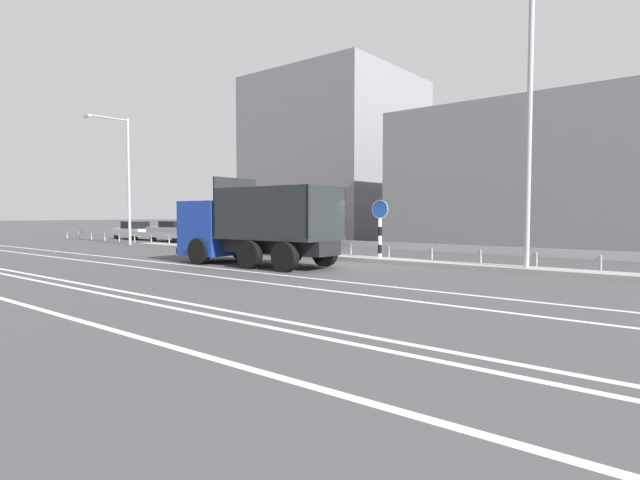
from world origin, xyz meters
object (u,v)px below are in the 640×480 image
object	(u,v)px
parked_car_1	(175,231)
parked_car_0	(135,230)
dump_truck	(241,232)
median_road_sign	(380,229)
parked_car_2	(238,233)
street_lamp_0	(125,173)
street_lamp_1	(528,118)
parked_car_3	(306,237)

from	to	relation	value
parked_car_1	parked_car_0	bearing A→B (deg)	92.33
dump_truck	median_road_sign	bearing A→B (deg)	-47.50
parked_car_1	parked_car_2	world-z (taller)	parked_car_2
median_road_sign	parked_car_2	world-z (taller)	median_road_sign
street_lamp_0	street_lamp_1	size ratio (longest dim) A/B	0.87
street_lamp_0	parked_car_3	size ratio (longest dim) A/B	2.00
parked_car_0	parked_car_2	distance (m)	11.99
median_road_sign	parked_car_2	bearing A→B (deg)	163.18
street_lamp_1	parked_car_3	distance (m)	14.60
parked_car_0	parked_car_1	xyz separation A→B (m)	(5.38, 0.05, 0.06)
street_lamp_1	parked_car_0	xyz separation A→B (m)	(-31.14, 4.03, -4.51)
parked_car_0	parked_car_1	distance (m)	5.38
median_road_sign	parked_car_0	xyz separation A→B (m)	(-25.24, 3.80, -0.67)
dump_truck	parked_car_1	xyz separation A→B (m)	(-15.84, 7.89, -0.53)
dump_truck	parked_car_3	size ratio (longest dim) A/B	1.73
parked_car_0	parked_car_1	bearing A→B (deg)	-85.19
street_lamp_0	parked_car_2	bearing A→B (deg)	36.97
parked_car_1	parked_car_2	distance (m)	6.61
dump_truck	parked_car_2	size ratio (longest dim) A/B	1.72
street_lamp_1	parked_car_3	size ratio (longest dim) A/B	2.31
parked_car_0	street_lamp_0	bearing A→B (deg)	-120.21
street_lamp_0	parked_car_0	size ratio (longest dim) A/B	1.77
street_lamp_0	median_road_sign	bearing A→B (deg)	1.23
street_lamp_1	parked_car_1	world-z (taller)	street_lamp_1
median_road_sign	street_lamp_0	world-z (taller)	street_lamp_0
dump_truck	parked_car_1	size ratio (longest dim) A/B	1.47
dump_truck	street_lamp_1	world-z (taller)	street_lamp_1
street_lamp_0	parked_car_0	distance (m)	8.41
median_road_sign	parked_car_0	distance (m)	25.53
dump_truck	parked_car_2	world-z (taller)	dump_truck
median_road_sign	parked_car_3	bearing A→B (deg)	152.31
dump_truck	parked_car_3	bearing A→B (deg)	20.21
street_lamp_0	parked_car_3	distance (m)	13.12
street_lamp_1	parked_car_2	distance (m)	20.11
parked_car_1	parked_car_2	size ratio (longest dim) A/B	1.17
dump_truck	street_lamp_0	size ratio (longest dim) A/B	0.87
street_lamp_0	street_lamp_1	xyz separation A→B (m)	(25.02, 0.18, 0.58)
median_road_sign	dump_truck	bearing A→B (deg)	-134.82
parked_car_3	parked_car_2	bearing A→B (deg)	-91.14
median_road_sign	street_lamp_0	distance (m)	19.39
dump_truck	street_lamp_1	distance (m)	11.33
parked_car_2	street_lamp_1	bearing A→B (deg)	-101.93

